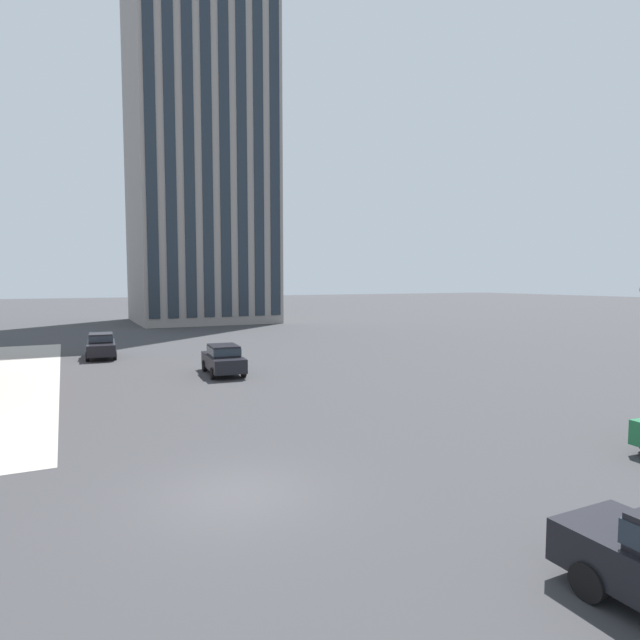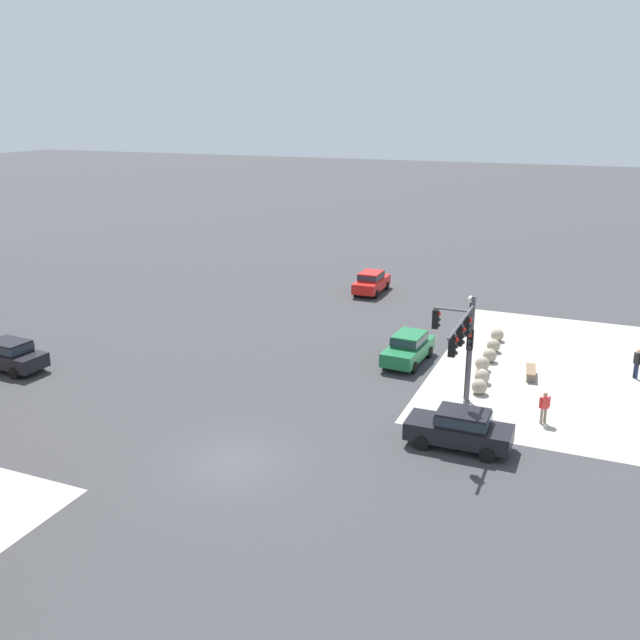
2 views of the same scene
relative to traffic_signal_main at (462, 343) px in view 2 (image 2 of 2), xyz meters
name	(u,v)px [view 2 (image 2 of 2)]	position (x,y,z in m)	size (l,w,h in m)	color
ground_plane	(233,462)	(-7.51, 7.55, -3.76)	(320.00, 320.00, 0.00)	#38383A
sidewalk_corner_slab	(620,377)	(8.49, -6.95, -3.76)	(20.00, 19.00, 0.02)	#A8A399
traffic_signal_main	(462,343)	(0.00, 0.00, 0.00)	(5.30, 2.09, 5.62)	#4C4C51
bollard_sphere_curb_a	(479,387)	(3.39, -0.40, -3.37)	(0.78, 0.78, 0.78)	gray
bollard_sphere_curb_b	(482,376)	(4.83, -0.28, -3.37)	(0.78, 0.78, 0.78)	gray
bollard_sphere_curb_c	(482,364)	(6.71, 0.03, -3.37)	(0.78, 0.78, 0.78)	gray
bollard_sphere_curb_d	(490,355)	(8.18, -0.11, -3.37)	(0.78, 0.78, 0.78)	gray
bollard_sphere_curb_e	(494,346)	(9.97, -0.04, -3.37)	(0.78, 0.78, 0.78)	gray
bollard_sphere_curb_f	(497,335)	(12.04, 0.07, -3.37)	(0.78, 0.78, 0.78)	gray
bench_near_signal	(531,372)	(6.66, -2.53, -3.44)	(1.84, 0.68, 0.49)	brown
pedestrian_at_curb	(544,406)	(1.07, -3.70, -2.89)	(0.36, 0.47, 1.54)	gray
pedestrian_walking_east	(637,362)	(8.63, -7.68, -2.81)	(0.45, 0.37, 1.66)	#232847
street_lamp_corner_near	(469,335)	(2.49, 0.13, -0.44)	(0.36, 0.36, 5.29)	black
car_main_southbound_near	(9,354)	(-3.18, 23.96, -2.84)	(2.15, 4.52, 1.68)	black
car_main_southbound_far	(460,428)	(-2.68, -0.65, -2.84)	(1.90, 4.41, 1.68)	black
car_cross_eastbound	(408,347)	(6.35, 4.13, -2.84)	(4.50, 2.10, 1.68)	#1E6B3D
car_parked_curb	(371,281)	(19.93, 10.89, -2.84)	(4.41, 1.92, 1.68)	red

